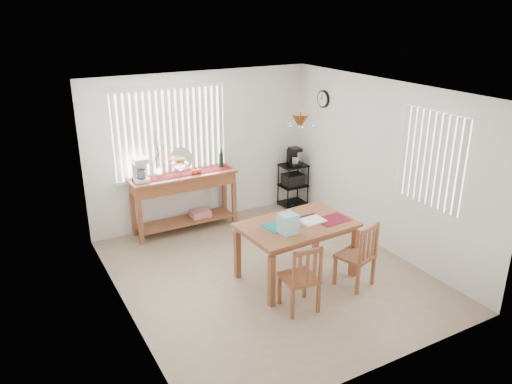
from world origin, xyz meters
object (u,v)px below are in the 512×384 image
chair_left (301,278)px  dining_table (297,230)px  wire_cart (293,181)px  cart_items (293,157)px  sideboard (185,188)px  chair_right (358,256)px

chair_left → dining_table: bearing=60.7°
wire_cart → cart_items: size_ratio=2.43×
sideboard → chair_right: bearing=-64.4°
wire_cart → dining_table: (-1.40, -2.24, 0.23)m
cart_items → dining_table: (-1.40, -2.24, -0.25)m
sideboard → dining_table: 2.35m
cart_items → chair_right: cart_items is taller
wire_cart → chair_right: 2.95m
wire_cart → chair_right: bearing=-105.9°
cart_items → sideboard: bearing=-179.3°
chair_right → chair_left: bearing=-173.6°
cart_items → dining_table: cart_items is taller
sideboard → chair_right: sideboard is taller
cart_items → chair_right: (-0.81, -2.85, -0.52)m
cart_items → dining_table: bearing=-121.9°
sideboard → cart_items: 2.17m
wire_cart → dining_table: size_ratio=0.52×
sideboard → chair_right: size_ratio=1.91×
wire_cart → chair_right: chair_right is taller
sideboard → chair_left: bearing=-83.0°
sideboard → chair_left: sideboard is taller
chair_right → sideboard: bearing=115.6°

